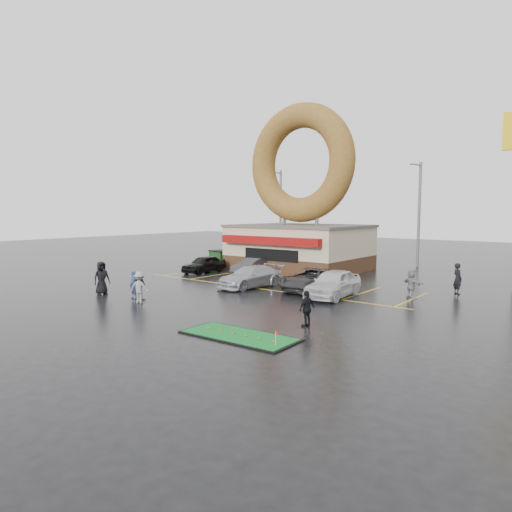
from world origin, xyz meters
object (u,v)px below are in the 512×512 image
Objects in this scene: car_grey at (311,279)px; person_blue at (133,285)px; car_black at (204,264)px; putting_green at (239,336)px; dumpster at (220,259)px; streetlight_left at (280,211)px; streetlight_mid at (419,212)px; person_cameraman at (307,309)px; car_white at (333,284)px; car_silver at (251,277)px; car_dgrey at (252,266)px; donut_shop at (300,215)px.

person_blue reaches higher than car_grey.
car_black is 18.66m from putting_green.
car_black is at bearing 165.96° from car_grey.
dumpster is 0.38× the size of putting_green.
streetlight_left is at bearing 97.07° from car_black.
streetlight_mid reaches higher than person_cameraman.
person_cameraman is 3.26m from putting_green.
car_white is at bearing 96.96° from putting_green.
person_cameraman is (10.72, 0.82, 0.00)m from person_blue.
car_grey is (10.81, -1.59, 0.00)m from car_black.
car_silver is at bearing -59.86° from streetlight_left.
car_silver reaches higher than dumpster.
person_cameraman reaches higher than car_black.
car_dgrey is 0.83× the size of car_white.
streetlight_mid reaches higher than person_blue.
dumpster is at bearing -142.42° from streetlight_mid.
car_grey is at bearing 146.81° from car_white.
car_white is (2.19, -1.18, 0.11)m from car_grey.
car_black is 4.37m from dumpster.
donut_shop is at bearing 92.42° from person_blue.
putting_green is at bearing -50.60° from car_dgrey.
person_blue is at bearing -67.90° from car_black.
car_black is 13.30m from car_white.
person_cameraman is at bearing -24.90° from dumpster.
streetlight_left is 1.91× the size of car_silver.
streetlight_mid is 5.90× the size of person_blue.
car_black is 0.83× the size of putting_green.
streetlight_mid is at bearing 89.47° from car_white.
car_silver is 2.62× the size of dumpster.
donut_shop is at bearing 127.10° from car_white.
streetlight_mid reaches higher than car_black.
streetlight_left is 30.77m from putting_green.
streetlight_mid is at bearing 49.89° from dumpster.
streetlight_mid reaches higher than car_silver.
putting_green is at bearing -46.38° from car_silver.
car_silver is 11.49m from putting_green.
dumpster is at bearing 150.99° from car_white.
dumpster is 22.75m from putting_green.
car_white is 16.38m from dumpster.
car_black reaches higher than dumpster.
car_silver is (-4.47, -17.42, -4.10)m from streetlight_mid.
car_white is (1.31, -17.18, -4.00)m from streetlight_mid.
car_black is 1.04× the size of car_dgrey.
person_blue is 0.32× the size of putting_green.
car_silver is at bearing 177.47° from car_white.
person_cameraman reaches higher than car_grey.
streetlight_mid is 16.54m from car_grey.
dumpster is (-1.94, 3.92, -0.03)m from car_black.
putting_green is at bearing -9.93° from person_blue.
donut_shop is 10.51m from car_silver.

